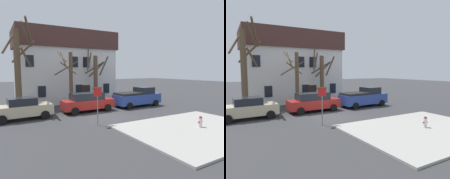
% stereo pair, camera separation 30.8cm
% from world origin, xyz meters
% --- Properties ---
extents(ground_plane, '(120.00, 120.00, 0.00)m').
position_xyz_m(ground_plane, '(0.00, 0.00, 0.00)').
color(ground_plane, '#38383A').
extents(sidewalk_slab, '(9.31, 6.95, 0.12)m').
position_xyz_m(sidewalk_slab, '(3.35, -6.22, 0.06)').
color(sidewalk_slab, '#A8A59E').
rests_on(sidewalk_slab, ground_plane).
extents(building_main, '(11.82, 6.85, 8.58)m').
position_xyz_m(building_main, '(-0.01, 10.80, 4.39)').
color(building_main, white).
rests_on(building_main, ground_plane).
extents(tree_bare_near, '(2.96, 3.15, 8.50)m').
position_xyz_m(tree_bare_near, '(-5.89, 5.74, 4.25)').
color(tree_bare_near, brown).
rests_on(tree_bare_near, ground_plane).
extents(tree_bare_mid, '(2.55, 2.49, 5.73)m').
position_xyz_m(tree_bare_mid, '(-1.33, 4.92, 3.10)').
color(tree_bare_mid, brown).
rests_on(tree_bare_mid, ground_plane).
extents(tree_bare_far, '(2.73, 2.67, 6.26)m').
position_xyz_m(tree_bare_far, '(1.98, 5.97, 3.12)').
color(tree_bare_far, brown).
rests_on(tree_bare_far, ground_plane).
extents(car_beige_sedan, '(4.54, 2.16, 1.73)m').
position_xyz_m(car_beige_sedan, '(-6.06, 2.49, 0.86)').
color(car_beige_sedan, '#C6B793').
rests_on(car_beige_sedan, ground_plane).
extents(car_red_wagon, '(4.82, 2.12, 1.76)m').
position_xyz_m(car_red_wagon, '(-0.41, 2.72, 0.92)').
color(car_red_wagon, '#AD231E').
rests_on(car_red_wagon, ground_plane).
extents(pickup_truck_blue, '(5.25, 2.36, 2.03)m').
position_xyz_m(pickup_truck_blue, '(5.35, 2.60, 0.98)').
color(pickup_truck_blue, '#2D4799').
rests_on(pickup_truck_blue, ground_plane).
extents(fire_hydrant, '(0.42, 0.22, 0.73)m').
position_xyz_m(fire_hydrant, '(3.76, -6.22, 0.50)').
color(fire_hydrant, silver).
rests_on(fire_hydrant, sidewalk_slab).
extents(street_sign_pole, '(0.76, 0.07, 2.70)m').
position_xyz_m(street_sign_pole, '(-1.72, -2.01, 1.90)').
color(street_sign_pole, slate).
rests_on(street_sign_pole, ground_plane).
extents(bicycle_leaning, '(1.74, 0.25, 1.03)m').
position_xyz_m(bicycle_leaning, '(-6.35, 4.83, 0.37)').
color(bicycle_leaning, black).
rests_on(bicycle_leaning, ground_plane).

